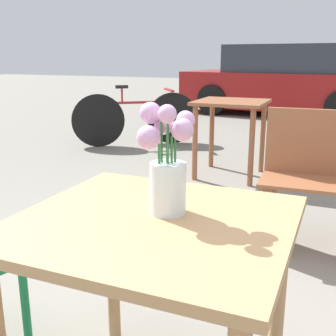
{
  "coord_description": "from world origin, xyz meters",
  "views": [
    {
      "loc": [
        0.49,
        -1.02,
        1.16
      ],
      "look_at": [
        0.02,
        0.06,
        0.84
      ],
      "focal_mm": 45.0,
      "sensor_mm": 36.0,
      "label": 1
    }
  ],
  "objects_px": {
    "table_back": "(231,116)",
    "bicycle": "(136,118)",
    "table_front": "(154,255)",
    "flower_vase": "(167,169)",
    "parked_car": "(286,82)"
  },
  "relations": [
    {
      "from": "flower_vase",
      "to": "table_back",
      "type": "xyz_separation_m",
      "value": [
        -0.59,
        2.87,
        -0.25
      ]
    },
    {
      "from": "table_front",
      "to": "parked_car",
      "type": "bearing_deg",
      "value": 95.82
    },
    {
      "from": "table_front",
      "to": "bicycle",
      "type": "relative_size",
      "value": 0.58
    },
    {
      "from": "flower_vase",
      "to": "table_back",
      "type": "bearing_deg",
      "value": 101.68
    },
    {
      "from": "table_back",
      "to": "parked_car",
      "type": "height_order",
      "value": "parked_car"
    },
    {
      "from": "table_back",
      "to": "bicycle",
      "type": "distance_m",
      "value": 1.82
    },
    {
      "from": "table_back",
      "to": "bicycle",
      "type": "xyz_separation_m",
      "value": [
        -1.54,
        0.95,
        -0.24
      ]
    },
    {
      "from": "flower_vase",
      "to": "parked_car",
      "type": "xyz_separation_m",
      "value": [
        -0.8,
        7.67,
        -0.2
      ]
    },
    {
      "from": "flower_vase",
      "to": "bicycle",
      "type": "xyz_separation_m",
      "value": [
        -2.13,
        3.82,
        -0.48
      ]
    },
    {
      "from": "flower_vase",
      "to": "parked_car",
      "type": "bearing_deg",
      "value": 95.98
    },
    {
      "from": "table_front",
      "to": "bicycle",
      "type": "distance_m",
      "value": 4.42
    },
    {
      "from": "table_front",
      "to": "parked_car",
      "type": "xyz_separation_m",
      "value": [
        -0.79,
        7.72,
        0.05
      ]
    },
    {
      "from": "table_front",
      "to": "flower_vase",
      "type": "xyz_separation_m",
      "value": [
        0.02,
        0.05,
        0.25
      ]
    },
    {
      "from": "table_front",
      "to": "flower_vase",
      "type": "relative_size",
      "value": 2.42
    },
    {
      "from": "flower_vase",
      "to": "table_back",
      "type": "relative_size",
      "value": 0.44
    }
  ]
}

